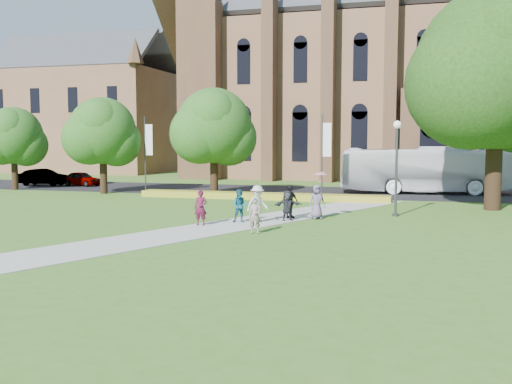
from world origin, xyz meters
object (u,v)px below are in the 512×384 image
(large_tree, at_px, (497,69))
(car_0, at_px, (82,179))
(streetlamp, at_px, (397,156))
(tour_coach, at_px, (425,170))
(car_1, at_px, (44,177))
(pedestrian_0, at_px, (201,208))

(large_tree, height_order, car_0, large_tree)
(streetlamp, bearing_deg, tour_coach, 83.17)
(streetlamp, height_order, car_1, streetlamp)
(large_tree, bearing_deg, pedestrian_0, -143.35)
(car_0, xyz_separation_m, car_1, (-3.54, -0.61, 0.11))
(large_tree, bearing_deg, car_0, 165.19)
(tour_coach, xyz_separation_m, car_0, (-30.02, -0.90, -1.18))
(large_tree, height_order, tour_coach, large_tree)
(large_tree, distance_m, tour_coach, 12.39)
(car_1, bearing_deg, streetlamp, -116.81)
(car_0, height_order, pedestrian_0, pedestrian_0)
(streetlamp, distance_m, large_tree, 8.73)
(tour_coach, bearing_deg, pedestrian_0, 143.60)
(streetlamp, xyz_separation_m, car_0, (-28.30, 13.44, -2.62))
(car_1, bearing_deg, large_tree, -107.43)
(streetlamp, xyz_separation_m, car_1, (-31.84, 12.83, -2.52))
(streetlamp, bearing_deg, car_1, 158.05)
(streetlamp, distance_m, tour_coach, 14.51)
(tour_coach, bearing_deg, car_0, 82.80)
(large_tree, distance_m, pedestrian_0, 19.57)
(tour_coach, relative_size, pedestrian_0, 7.62)
(pedestrian_0, bearing_deg, tour_coach, 57.95)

